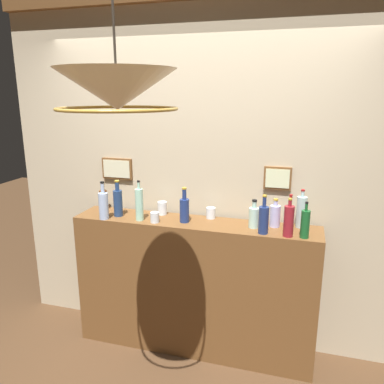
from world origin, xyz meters
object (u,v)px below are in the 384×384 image
(liquor_bottle_vermouth, at_px, (103,199))
(glass_tumbler_shot, at_px, (211,213))
(liquor_bottle_whiskey, at_px, (289,221))
(liquor_bottle_vodka, at_px, (139,204))
(liquor_bottle_mezcal, at_px, (103,205))
(liquor_bottle_gin, at_px, (184,209))
(glass_tumbler_highball, at_px, (162,208))
(pendant_lamp, at_px, (117,91))
(liquor_bottle_amaro, at_px, (254,217))
(liquor_bottle_sherry, at_px, (264,219))
(liquor_bottle_brandy, at_px, (305,224))
(liquor_bottle_port, at_px, (118,202))
(glass_tumbler_rocks, at_px, (155,217))
(liquor_bottle_rum, at_px, (275,215))
(liquor_bottle_scotch, at_px, (301,212))
(liquor_bottle_rye, at_px, (290,217))

(liquor_bottle_vermouth, relative_size, glass_tumbler_shot, 2.53)
(liquor_bottle_whiskey, xyz_separation_m, glass_tumbler_shot, (-0.61, 0.23, -0.07))
(liquor_bottle_vodka, bearing_deg, liquor_bottle_whiskey, -1.52)
(liquor_bottle_mezcal, xyz_separation_m, glass_tumbler_shot, (0.80, 0.25, -0.07))
(liquor_bottle_gin, height_order, glass_tumbler_highball, liquor_bottle_gin)
(glass_tumbler_shot, relative_size, pendant_lamp, 0.15)
(liquor_bottle_amaro, xyz_separation_m, glass_tumbler_shot, (-0.35, 0.12, -0.04))
(liquor_bottle_sherry, xyz_separation_m, liquor_bottle_brandy, (0.28, -0.01, -0.00))
(liquor_bottle_vodka, distance_m, liquor_bottle_whiskey, 1.13)
(liquor_bottle_port, xyz_separation_m, glass_tumbler_rocks, (0.34, -0.07, -0.08))
(liquor_bottle_sherry, distance_m, glass_tumbler_highball, 0.87)
(liquor_bottle_vodka, relative_size, liquor_bottle_gin, 1.16)
(liquor_bottle_brandy, bearing_deg, liquor_bottle_port, 176.90)
(liquor_bottle_rum, bearing_deg, liquor_bottle_brandy, -39.11)
(liquor_bottle_whiskey, relative_size, liquor_bottle_sherry, 0.97)
(liquor_bottle_gin, height_order, pendant_lamp, pendant_lamp)
(liquor_bottle_sherry, xyz_separation_m, pendant_lamp, (-0.64, -0.89, 0.87))
(glass_tumbler_highball, bearing_deg, liquor_bottle_brandy, -10.93)
(liquor_bottle_sherry, bearing_deg, liquor_bottle_mezcal, -178.70)
(liquor_bottle_amaro, height_order, liquor_bottle_sherry, liquor_bottle_sherry)
(liquor_bottle_mezcal, height_order, glass_tumbler_highball, liquor_bottle_mezcal)
(liquor_bottle_vermouth, bearing_deg, liquor_bottle_port, -32.26)
(liquor_bottle_vodka, xyz_separation_m, liquor_bottle_scotch, (1.21, 0.19, -0.01))
(glass_tumbler_rocks, bearing_deg, liquor_bottle_amaro, 7.61)
(liquor_bottle_gin, distance_m, liquor_bottle_whiskey, 0.78)
(liquor_bottle_vermouth, xyz_separation_m, glass_tumbler_shot, (0.93, 0.02, -0.05))
(liquor_bottle_vodka, height_order, liquor_bottle_port, liquor_bottle_vodka)
(liquor_bottle_mezcal, relative_size, glass_tumbler_shot, 3.48)
(liquor_bottle_sherry, bearing_deg, liquor_bottle_amaro, 127.38)
(liquor_bottle_vodka, distance_m, liquor_bottle_sherry, 0.96)
(liquor_bottle_scotch, bearing_deg, liquor_bottle_brandy, -82.57)
(glass_tumbler_highball, bearing_deg, liquor_bottle_vermouth, -178.91)
(liquor_bottle_gin, height_order, liquor_bottle_rum, liquor_bottle_gin)
(liquor_bottle_port, bearing_deg, liquor_bottle_mezcal, -126.33)
(liquor_bottle_scotch, distance_m, liquor_bottle_port, 1.43)
(liquor_bottle_scotch, distance_m, liquor_bottle_vermouth, 1.62)
(liquor_bottle_amaro, relative_size, glass_tumbler_shot, 2.44)
(liquor_bottle_amaro, distance_m, liquor_bottle_rum, 0.16)
(liquor_bottle_mezcal, xyz_separation_m, liquor_bottle_vermouth, (-0.13, 0.23, -0.02))
(glass_tumbler_shot, bearing_deg, liquor_bottle_sherry, -27.30)
(liquor_bottle_whiskey, height_order, liquor_bottle_rum, liquor_bottle_whiskey)
(liquor_bottle_port, distance_m, glass_tumbler_highball, 0.36)
(liquor_bottle_brandy, height_order, glass_tumbler_shot, liquor_bottle_brandy)
(glass_tumbler_highball, bearing_deg, glass_tumbler_rocks, -85.67)
(glass_tumbler_highball, relative_size, glass_tumbler_shot, 1.21)
(liquor_bottle_rye, relative_size, liquor_bottle_rum, 1.23)
(liquor_bottle_rum, bearing_deg, glass_tumbler_rocks, -169.70)
(liquor_bottle_vodka, bearing_deg, glass_tumbler_rocks, -6.62)
(liquor_bottle_mezcal, distance_m, liquor_bottle_amaro, 1.17)
(liquor_bottle_gin, height_order, glass_tumbler_rocks, liquor_bottle_gin)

